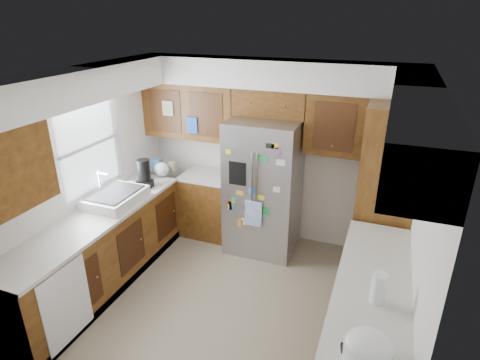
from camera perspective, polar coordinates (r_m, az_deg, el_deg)
name	(u,v)px	position (r m, az deg, el deg)	size (l,w,h in m)	color
floor	(230,299)	(4.78, -1.50, -16.51)	(3.60, 3.60, 0.00)	gray
room_shell	(232,136)	(4.25, -1.21, 6.32)	(3.64, 3.24, 2.52)	white
left_counter_run	(127,243)	(5.13, -15.80, -8.57)	(1.36, 3.20, 0.92)	#47210D
right_counter_run	(367,334)	(3.93, 17.55, -20.13)	(0.63, 2.25, 0.92)	#47210D
pantry	(385,194)	(4.96, 19.95, -1.82)	(0.60, 0.90, 2.15)	#47210D
fridge	(263,187)	(5.28, 3.36, -0.99)	(0.90, 0.79, 1.80)	#949499
bridge_cabinet	(271,102)	(5.15, 4.42, 10.98)	(0.96, 0.34, 0.35)	#47210D
fridge_top_items	(274,77)	(5.07, 4.80, 14.37)	(0.66, 0.32, 0.31)	#205DAC
sink_assembly	(115,197)	(5.00, -17.30, -2.36)	(0.52, 0.70, 0.37)	white
left_counter_clutter	(152,171)	(5.50, -12.40, 1.19)	(0.33, 0.84, 0.38)	black
rice_cooker	(367,352)	(2.85, 17.65, -22.32)	(0.31, 0.30, 0.27)	white
paper_towel	(379,288)	(3.39, 19.12, -14.34)	(0.12, 0.12, 0.26)	white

